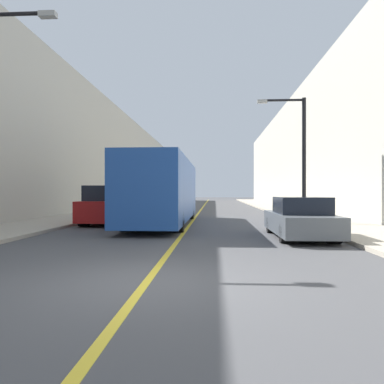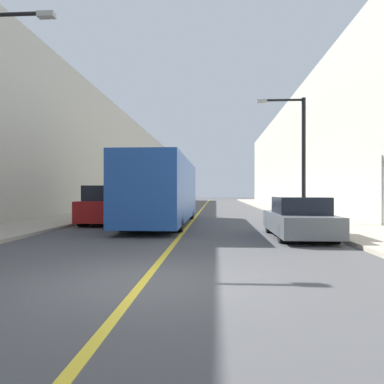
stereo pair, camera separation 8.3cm
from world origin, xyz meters
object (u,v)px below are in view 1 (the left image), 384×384
at_px(bus, 164,190).
at_px(street_lamp_right, 299,150).
at_px(car_right_near, 300,219).
at_px(parked_suv_left, 108,207).

distance_m(bus, street_lamp_right, 7.10).
relative_size(bus, car_right_near, 2.44).
xyz_separation_m(bus, car_right_near, (5.58, -5.19, -1.04)).
distance_m(car_right_near, street_lamp_right, 6.49).
height_order(bus, street_lamp_right, street_lamp_right).
bearing_deg(car_right_near, street_lamp_right, 77.75).
bearing_deg(bus, car_right_near, -42.93).
relative_size(parked_suv_left, street_lamp_right, 0.72).
distance_m(parked_suv_left, car_right_near, 9.79).
bearing_deg(street_lamp_right, car_right_near, -102.25).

